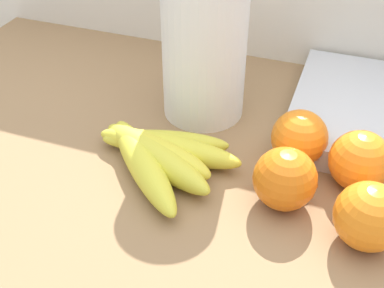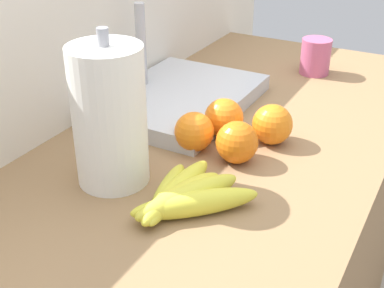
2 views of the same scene
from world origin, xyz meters
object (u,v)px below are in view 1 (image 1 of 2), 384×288
(orange_back_right, at_px, (360,161))
(orange_center, at_px, (369,216))
(orange_far_right, at_px, (285,179))
(orange_front, at_px, (299,138))
(banana_bunch, at_px, (157,154))
(paper_towel_roll, at_px, (204,41))

(orange_back_right, height_order, orange_center, same)
(orange_far_right, bearing_deg, orange_front, 88.90)
(orange_back_right, relative_size, orange_front, 1.03)
(banana_bunch, distance_m, paper_towel_roll, 0.19)
(orange_center, xyz_separation_m, paper_towel_roll, (-0.27, 0.20, 0.08))
(banana_bunch, relative_size, orange_front, 2.75)
(orange_far_right, height_order, orange_front, orange_far_right)
(banana_bunch, xyz_separation_m, paper_towel_roll, (0.02, 0.15, 0.11))
(paper_towel_roll, bearing_deg, orange_back_right, -21.69)
(orange_back_right, relative_size, orange_center, 0.99)
(banana_bunch, xyz_separation_m, orange_back_right, (0.27, 0.05, 0.02))
(orange_back_right, distance_m, orange_center, 0.10)
(orange_far_right, xyz_separation_m, orange_center, (0.11, -0.03, 0.00))
(orange_front, bearing_deg, orange_center, -50.63)
(banana_bunch, distance_m, orange_back_right, 0.28)
(orange_back_right, relative_size, paper_towel_roll, 0.29)
(orange_back_right, height_order, orange_front, orange_back_right)
(orange_center, height_order, paper_towel_roll, paper_towel_roll)
(orange_far_right, distance_m, orange_center, 0.11)
(banana_bunch, xyz_separation_m, orange_center, (0.29, -0.05, 0.02))
(orange_front, bearing_deg, orange_far_right, -91.10)
(orange_front, height_order, paper_towel_roll, paper_towel_roll)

